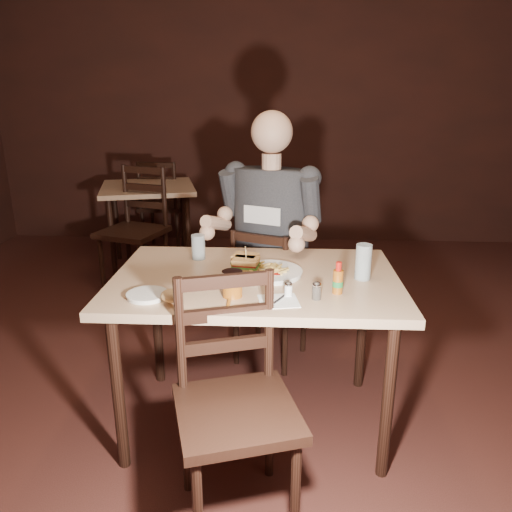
{
  "coord_description": "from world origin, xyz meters",
  "views": [
    {
      "loc": [
        0.01,
        -1.87,
        1.56
      ],
      "look_at": [
        -0.09,
        0.3,
        0.85
      ],
      "focal_mm": 35.0,
      "sensor_mm": 36.0,
      "label": 1
    }
  ],
  "objects_px": {
    "chair_far": "(271,294)",
    "dinner_plate": "(270,273)",
    "chair_near": "(237,412)",
    "side_plate": "(147,296)",
    "main_table": "(255,291)",
    "bg_chair_near": "(132,232)",
    "hot_sauce": "(338,278)",
    "bg_chair_far": "(163,206)",
    "syrup_dispenser": "(232,284)",
    "bg_table": "(148,196)",
    "diner": "(268,208)",
    "glass_right": "(363,262)",
    "glass_left": "(198,247)"
  },
  "relations": [
    {
      "from": "bg_chair_far",
      "to": "syrup_dispenser",
      "type": "height_order",
      "value": "bg_chair_far"
    },
    {
      "from": "chair_near",
      "to": "bg_chair_near",
      "type": "bearing_deg",
      "value": 97.71
    },
    {
      "from": "bg_chair_near",
      "to": "dinner_plate",
      "type": "relative_size",
      "value": 3.46
    },
    {
      "from": "syrup_dispenser",
      "to": "bg_chair_near",
      "type": "bearing_deg",
      "value": 117.18
    },
    {
      "from": "syrup_dispenser",
      "to": "side_plate",
      "type": "bearing_deg",
      "value": -175.74
    },
    {
      "from": "bg_chair_far",
      "to": "bg_table",
      "type": "bearing_deg",
      "value": 91.61
    },
    {
      "from": "main_table",
      "to": "glass_left",
      "type": "relative_size",
      "value": 10.44
    },
    {
      "from": "hot_sauce",
      "to": "chair_near",
      "type": "bearing_deg",
      "value": -134.25
    },
    {
      "from": "diner",
      "to": "glass_left",
      "type": "height_order",
      "value": "diner"
    },
    {
      "from": "glass_right",
      "to": "diner",
      "type": "bearing_deg",
      "value": 126.45
    },
    {
      "from": "diner",
      "to": "bg_chair_near",
      "type": "bearing_deg",
      "value": 157.29
    },
    {
      "from": "diner",
      "to": "hot_sauce",
      "type": "bearing_deg",
      "value": -45.79
    },
    {
      "from": "bg_chair_far",
      "to": "side_plate",
      "type": "height_order",
      "value": "bg_chair_far"
    },
    {
      "from": "bg_table",
      "to": "glass_right",
      "type": "relative_size",
      "value": 6.11
    },
    {
      "from": "bg_chair_near",
      "to": "syrup_dispenser",
      "type": "height_order",
      "value": "bg_chair_near"
    },
    {
      "from": "bg_chair_far",
      "to": "hot_sauce",
      "type": "distance_m",
      "value": 3.33
    },
    {
      "from": "main_table",
      "to": "dinner_plate",
      "type": "xyz_separation_m",
      "value": [
        0.07,
        0.02,
        0.08
      ]
    },
    {
      "from": "bg_table",
      "to": "chair_near",
      "type": "relative_size",
      "value": 1.05
    },
    {
      "from": "bg_table",
      "to": "glass_right",
      "type": "height_order",
      "value": "glass_right"
    },
    {
      "from": "bg_chair_near",
      "to": "syrup_dispenser",
      "type": "distance_m",
      "value": 2.2
    },
    {
      "from": "chair_near",
      "to": "diner",
      "type": "distance_m",
      "value": 1.27
    },
    {
      "from": "bg_chair_far",
      "to": "glass_left",
      "type": "distance_m",
      "value": 2.71
    },
    {
      "from": "glass_left",
      "to": "hot_sauce",
      "type": "xyz_separation_m",
      "value": [
        0.65,
        -0.42,
        0.01
      ]
    },
    {
      "from": "bg_chair_near",
      "to": "glass_left",
      "type": "bearing_deg",
      "value": -43.65
    },
    {
      "from": "chair_near",
      "to": "side_plate",
      "type": "relative_size",
      "value": 5.65
    },
    {
      "from": "bg_chair_far",
      "to": "dinner_plate",
      "type": "distance_m",
      "value": 3.02
    },
    {
      "from": "chair_near",
      "to": "dinner_plate",
      "type": "relative_size",
      "value": 3.23
    },
    {
      "from": "diner",
      "to": "glass_left",
      "type": "distance_m",
      "value": 0.5
    },
    {
      "from": "diner",
      "to": "dinner_plate",
      "type": "xyz_separation_m",
      "value": [
        0.03,
        -0.56,
        -0.18
      ]
    },
    {
      "from": "glass_right",
      "to": "syrup_dispenser",
      "type": "bearing_deg",
      "value": -157.84
    },
    {
      "from": "diner",
      "to": "glass_left",
      "type": "bearing_deg",
      "value": -111.65
    },
    {
      "from": "chair_near",
      "to": "hot_sauce",
      "type": "distance_m",
      "value": 0.67
    },
    {
      "from": "chair_far",
      "to": "diner",
      "type": "xyz_separation_m",
      "value": [
        -0.02,
        -0.05,
        0.53
      ]
    },
    {
      "from": "bg_chair_far",
      "to": "hot_sauce",
      "type": "relative_size",
      "value": 6.81
    },
    {
      "from": "bg_table",
      "to": "main_table",
      "type": "bearing_deg",
      "value": -64.42
    },
    {
      "from": "chair_far",
      "to": "syrup_dispenser",
      "type": "distance_m",
      "value": 0.97
    },
    {
      "from": "chair_far",
      "to": "side_plate",
      "type": "height_order",
      "value": "chair_far"
    },
    {
      "from": "glass_right",
      "to": "hot_sauce",
      "type": "relative_size",
      "value": 1.17
    },
    {
      "from": "chair_far",
      "to": "dinner_plate",
      "type": "height_order",
      "value": "chair_far"
    },
    {
      "from": "chair_near",
      "to": "glass_left",
      "type": "xyz_separation_m",
      "value": [
        -0.26,
        0.82,
        0.37
      ]
    },
    {
      "from": "bg_table",
      "to": "chair_far",
      "type": "xyz_separation_m",
      "value": [
        1.14,
        -1.62,
        -0.26
      ]
    },
    {
      "from": "chair_far",
      "to": "syrup_dispenser",
      "type": "xyz_separation_m",
      "value": [
        -0.14,
        -0.87,
        0.41
      ]
    },
    {
      "from": "dinner_plate",
      "to": "side_plate",
      "type": "bearing_deg",
      "value": -149.67
    },
    {
      "from": "bg_table",
      "to": "dinner_plate",
      "type": "height_order",
      "value": "dinner_plate"
    },
    {
      "from": "bg_table",
      "to": "syrup_dispenser",
      "type": "distance_m",
      "value": 2.68
    },
    {
      "from": "main_table",
      "to": "chair_near",
      "type": "distance_m",
      "value": 0.63
    },
    {
      "from": "bg_chair_near",
      "to": "hot_sauce",
      "type": "relative_size",
      "value": 7.27
    },
    {
      "from": "bg_table",
      "to": "glass_left",
      "type": "relative_size",
      "value": 7.9
    },
    {
      "from": "chair_near",
      "to": "diner",
      "type": "height_order",
      "value": "diner"
    },
    {
      "from": "glass_right",
      "to": "side_plate",
      "type": "height_order",
      "value": "glass_right"
    }
  ]
}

